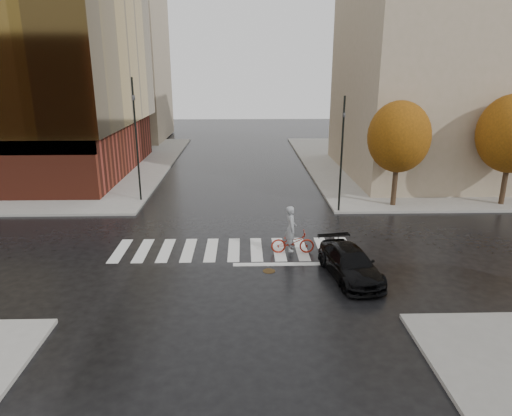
{
  "coord_description": "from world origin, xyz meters",
  "views": [
    {
      "loc": [
        0.51,
        -20.17,
        8.48
      ],
      "look_at": [
        1.09,
        0.89,
        2.0
      ],
      "focal_mm": 32.0,
      "sensor_mm": 36.0,
      "label": 1
    }
  ],
  "objects_px": {
    "sedan": "(350,263)",
    "cyclist": "(292,237)",
    "traffic_light_nw": "(136,131)",
    "fire_hydrant": "(98,190)",
    "traffic_light_ne": "(342,148)"
  },
  "relations": [
    {
      "from": "cyclist",
      "to": "fire_hydrant",
      "type": "height_order",
      "value": "cyclist"
    },
    {
      "from": "traffic_light_nw",
      "to": "traffic_light_ne",
      "type": "xyz_separation_m",
      "value": [
        12.6,
        -2.7,
        -0.67
      ]
    },
    {
      "from": "traffic_light_nw",
      "to": "traffic_light_ne",
      "type": "height_order",
      "value": "traffic_light_nw"
    },
    {
      "from": "fire_hydrant",
      "to": "traffic_light_ne",
      "type": "bearing_deg",
      "value": -13.25
    },
    {
      "from": "traffic_light_nw",
      "to": "fire_hydrant",
      "type": "bearing_deg",
      "value": -95.06
    },
    {
      "from": "traffic_light_ne",
      "to": "cyclist",
      "type": "bearing_deg",
      "value": 53.74
    },
    {
      "from": "cyclist",
      "to": "fire_hydrant",
      "type": "relative_size",
      "value": 3.11
    },
    {
      "from": "sedan",
      "to": "cyclist",
      "type": "distance_m",
      "value": 3.49
    },
    {
      "from": "sedan",
      "to": "cyclist",
      "type": "bearing_deg",
      "value": 118.92
    },
    {
      "from": "cyclist",
      "to": "traffic_light_nw",
      "type": "xyz_separation_m",
      "value": [
        -9.08,
        8.95,
        3.86
      ]
    },
    {
      "from": "cyclist",
      "to": "traffic_light_ne",
      "type": "relative_size",
      "value": 0.34
    },
    {
      "from": "traffic_light_nw",
      "to": "fire_hydrant",
      "type": "xyz_separation_m",
      "value": [
        -3.11,
        1.0,
        -4.09
      ]
    },
    {
      "from": "cyclist",
      "to": "traffic_light_nw",
      "type": "height_order",
      "value": "traffic_light_nw"
    },
    {
      "from": "cyclist",
      "to": "traffic_light_ne",
      "type": "height_order",
      "value": "traffic_light_ne"
    },
    {
      "from": "sedan",
      "to": "cyclist",
      "type": "xyz_separation_m",
      "value": [
        -2.17,
        2.73,
        0.17
      ]
    }
  ]
}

